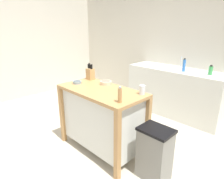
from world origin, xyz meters
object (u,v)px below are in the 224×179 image
(bottle_dish_soap, at_px, (211,70))
(kitchen_island, at_px, (102,117))
(bottle_spray_cleaner, at_px, (184,65))
(bowl_ceramic_small, at_px, (77,82))
(pepper_grinder, at_px, (120,95))
(trash_bin, at_px, (154,154))
(knife_block, at_px, (90,74))
(drinking_cup, at_px, (142,90))
(sink_faucet, at_px, (181,62))
(bowl_stoneware_deep, at_px, (106,83))

(bottle_dish_soap, bearing_deg, kitchen_island, -111.60)
(bottle_spray_cleaner, bearing_deg, bottle_dish_soap, 10.87)
(bowl_ceramic_small, distance_m, bottle_spray_cleaner, 1.92)
(bowl_ceramic_small, bearing_deg, pepper_grinder, -5.71)
(trash_bin, xyz_separation_m, bottle_dish_soap, (-0.12, 1.75, 0.66))
(knife_block, height_order, bottle_spray_cleaner, knife_block)
(bowl_ceramic_small, relative_size, drinking_cup, 1.09)
(drinking_cup, distance_m, sink_faucet, 1.77)
(bowl_stoneware_deep, relative_size, trash_bin, 0.25)
(kitchen_island, xyz_separation_m, pepper_grinder, (0.48, -0.16, 0.48))
(bowl_ceramic_small, bearing_deg, bottle_dish_soap, 58.36)
(bowl_ceramic_small, height_order, bottle_dish_soap, bottle_dish_soap)
(bowl_ceramic_small, relative_size, pepper_grinder, 0.65)
(trash_bin, bearing_deg, sink_faucet, 111.01)
(bottle_spray_cleaner, bearing_deg, bowl_stoneware_deep, -104.83)
(pepper_grinder, bearing_deg, drinking_cup, 88.50)
(kitchen_island, xyz_separation_m, bottle_spray_cleaner, (0.28, 1.71, 0.51))
(pepper_grinder, bearing_deg, knife_block, 159.17)
(bottle_dish_soap, bearing_deg, bowl_stoneware_deep, -117.38)
(kitchen_island, xyz_separation_m, bowl_stoneware_deep, (-0.12, 0.20, 0.42))
(kitchen_island, xyz_separation_m, bowl_ceramic_small, (-0.44, -0.07, 0.41))
(trash_bin, bearing_deg, drinking_cup, 152.74)
(bowl_stoneware_deep, height_order, sink_faucet, sink_faucet)
(bowl_stoneware_deep, bearing_deg, pepper_grinder, -30.55)
(knife_block, xyz_separation_m, bottle_dish_soap, (1.19, 1.59, -0.01))
(bowl_ceramic_small, distance_m, sink_faucet, 2.09)
(kitchen_island, height_order, bottle_spray_cleaner, bottle_spray_cleaner)
(bowl_stoneware_deep, bearing_deg, trash_bin, -8.84)
(kitchen_island, relative_size, drinking_cup, 10.65)
(pepper_grinder, relative_size, bottle_dish_soap, 1.14)
(trash_bin, bearing_deg, bottle_spray_cleaner, 108.32)
(knife_block, height_order, drinking_cup, knife_block)
(kitchen_island, height_order, drinking_cup, drinking_cup)
(bowl_stoneware_deep, xyz_separation_m, bottle_spray_cleaner, (0.40, 1.52, 0.09))
(knife_block, distance_m, bottle_spray_cleaner, 1.69)
(trash_bin, bearing_deg, knife_block, 173.12)
(drinking_cup, bearing_deg, bowl_stoneware_deep, -177.43)
(pepper_grinder, xyz_separation_m, trash_bin, (0.35, 0.21, -0.67))
(bowl_stoneware_deep, bearing_deg, bottle_dish_soap, 62.62)
(knife_block, xyz_separation_m, bowl_ceramic_small, (0.04, -0.27, -0.07))
(drinking_cup, height_order, bottle_dish_soap, bottle_dish_soap)
(trash_bin, bearing_deg, bowl_ceramic_small, -174.84)
(sink_faucet, bearing_deg, drinking_cup, -77.30)
(bowl_ceramic_small, distance_m, bowl_stoneware_deep, 0.41)
(bowl_ceramic_small, relative_size, sink_faucet, 0.55)
(pepper_grinder, distance_m, sink_faucet, 2.14)
(trash_bin, xyz_separation_m, bottle_spray_cleaner, (-0.55, 1.66, 0.70))
(bowl_ceramic_small, xyz_separation_m, bottle_spray_cleaner, (0.72, 1.78, 0.10))
(knife_block, bearing_deg, sink_faucet, 71.59)
(knife_block, height_order, sink_faucet, knife_block)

